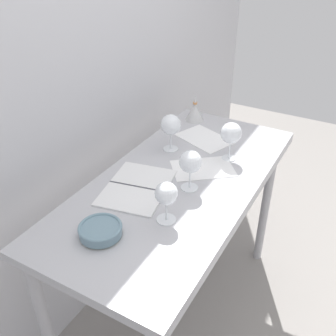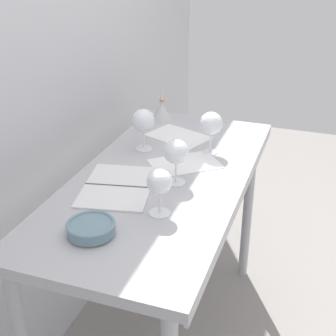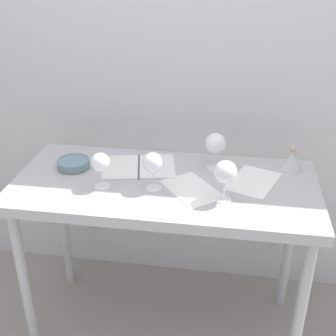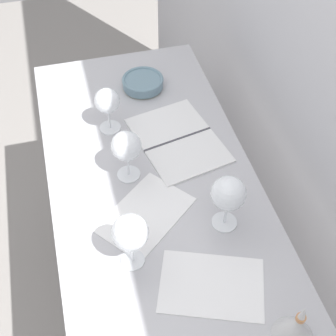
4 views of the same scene
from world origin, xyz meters
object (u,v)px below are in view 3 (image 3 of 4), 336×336
Objects in this scene: wine_glass_far_right at (215,144)px; wine_glass_near_center at (153,163)px; wine_glass_near_left at (101,163)px; decanter_funnel at (292,160)px; open_notebook at (139,167)px; tasting_sheet_upper at (192,189)px; wine_glass_near_right at (225,173)px; tasting_bowl at (73,163)px; tasting_sheet_lower at (253,181)px.

wine_glass_far_right reaches higher than wine_glass_near_center.
wine_glass_near_center reaches higher than wine_glass_near_left.
wine_glass_near_left is 0.91m from decanter_funnel.
wine_glass_near_left is 1.08× the size of decanter_funnel.
open_notebook is 0.33m from tasting_sheet_upper.
wine_glass_far_right is 1.20× the size of decanter_funnel.
wine_glass_near_right is (0.06, -0.29, 0.00)m from wine_glass_far_right.
tasting_bowl is at bearing 177.74° from open_notebook.
wine_glass_far_right reaches higher than wine_glass_near_left.
wine_glass_near_left is at bearing 176.54° from wine_glass_near_right.
open_notebook is at bearing 9.37° from tasting_bowl.
wine_glass_near_right is at bearing -3.46° from wine_glass_near_left.
open_notebook is at bearing -165.16° from tasting_sheet_lower.
wine_glass_near_right is 0.47× the size of open_notebook.
tasting_sheet_lower is at bearing -15.64° from tasting_sheet_upper.
tasting_sheet_lower is 1.78× the size of decanter_funnel.
wine_glass_far_right is at bearing 42.57° from wine_glass_near_center.
wine_glass_near_center reaches higher than decanter_funnel.
wine_glass_near_center is at bearing -137.43° from wine_glass_far_right.
wine_glass_near_right is at bearing -103.29° from tasting_sheet_lower.
tasting_sheet_lower is 0.24m from decanter_funnel.
wine_glass_near_right is 1.20× the size of decanter_funnel.
wine_glass_far_right is 0.25m from tasting_sheet_lower.
tasting_sheet_upper is at bearing -44.12° from open_notebook.
wine_glass_near_center is at bearing -72.10° from open_notebook.
tasting_bowl is at bearing 139.92° from wine_glass_near_left.
wine_glass_near_left is 0.90× the size of wine_glass_near_right.
tasting_bowl is (-0.31, -0.05, 0.02)m from open_notebook.
wine_glass_far_right is 1.04× the size of wine_glass_near_center.
open_notebook is 0.55m from tasting_sheet_lower.
wine_glass_far_right is 0.29m from wine_glass_near_right.
open_notebook is at bearing 108.33° from tasting_sheet_upper.
tasting_sheet_upper is (0.28, -0.18, -0.00)m from open_notebook.
wine_glass_near_center is (-0.26, -0.23, -0.00)m from wine_glass_far_right.
wine_glass_far_right is at bearing 101.38° from wine_glass_near_right.
wine_glass_near_right is at bearing -14.77° from tasting_bowl.
decanter_funnel is at bearing 19.49° from wine_glass_near_left.
wine_glass_near_center is at bearing -18.54° from tasting_bowl.
wine_glass_near_left is 0.90× the size of wine_glass_far_right.
tasting_sheet_upper and tasting_sheet_lower have the same top height.
wine_glass_far_right reaches higher than open_notebook.
wine_glass_near_right is at bearing -78.62° from wine_glass_far_right.
wine_glass_near_center is 0.25m from open_notebook.
tasting_sheet_upper is at bearing -135.50° from tasting_sheet_lower.
tasting_sheet_lower is at bearing -17.75° from open_notebook.
wine_glass_near_left reaches higher than decanter_funnel.
decanter_funnel is (0.62, 0.28, -0.08)m from wine_glass_near_center.
wine_glass_far_right is at bearing 29.16° from tasting_sheet_upper.
decanter_funnel is at bearing 24.45° from wine_glass_near_center.
wine_glass_far_right is 0.38m from decanter_funnel.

